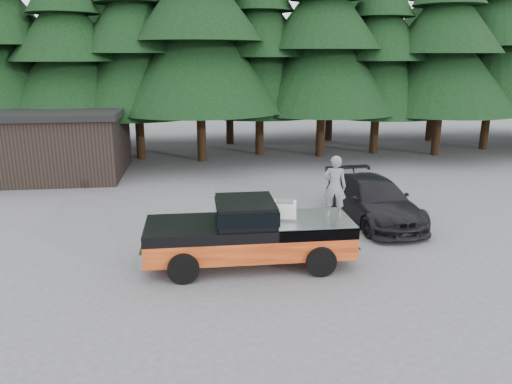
{
  "coord_description": "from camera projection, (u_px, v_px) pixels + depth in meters",
  "views": [
    {
      "loc": [
        -1.38,
        -13.63,
        5.83
      ],
      "look_at": [
        0.31,
        0.0,
        2.05
      ],
      "focal_mm": 35.0,
      "sensor_mm": 36.0,
      "label": 1
    }
  ],
  "objects": [
    {
      "name": "parked_car",
      "position": [
        373.0,
        200.0,
        18.03
      ],
      "size": [
        2.67,
        5.51,
        1.55
      ],
      "primitive_type": "imported",
      "rotation": [
        0.0,
        0.0,
        0.1
      ],
      "color": "black",
      "rests_on": "ground"
    },
    {
      "name": "ground",
      "position": [
        246.0,
        259.0,
        14.76
      ],
      "size": [
        120.0,
        120.0,
        0.0
      ],
      "primitive_type": "plane",
      "color": "#4D4D4F",
      "rests_on": "ground"
    },
    {
      "name": "utility_building",
      "position": [
        40.0,
        142.0,
        24.73
      ],
      "size": [
        8.4,
        6.4,
        3.3
      ],
      "color": "black",
      "rests_on": "ground"
    },
    {
      "name": "truck_cab",
      "position": [
        245.0,
        211.0,
        13.95
      ],
      "size": [
        1.66,
        1.9,
        0.59
      ],
      "primitive_type": "cube",
      "color": "black",
      "rests_on": "pickup_truck"
    },
    {
      "name": "air_compressor",
      "position": [
        285.0,
        210.0,
        14.19
      ],
      "size": [
        0.76,
        0.67,
        0.45
      ],
      "primitive_type": "cube",
      "rotation": [
        0.0,
        0.0,
        -0.21
      ],
      "color": "silver",
      "rests_on": "pickup_truck"
    },
    {
      "name": "treeline",
      "position": [
        222.0,
        21.0,
        29.21
      ],
      "size": [
        60.15,
        16.05,
        17.5
      ],
      "color": "black",
      "rests_on": "ground"
    },
    {
      "name": "pickup_truck",
      "position": [
        249.0,
        243.0,
        14.22
      ],
      "size": [
        6.0,
        2.04,
        1.33
      ],
      "primitive_type": null,
      "color": "orange",
      "rests_on": "ground"
    },
    {
      "name": "man_on_bed",
      "position": [
        335.0,
        186.0,
        14.15
      ],
      "size": [
        0.75,
        0.6,
        1.79
      ],
      "primitive_type": "imported",
      "rotation": [
        0.0,
        0.0,
        2.84
      ],
      "color": "slate",
      "rests_on": "pickup_truck"
    }
  ]
}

